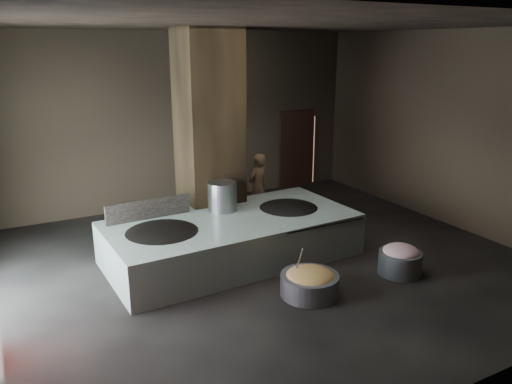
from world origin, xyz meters
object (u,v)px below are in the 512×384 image
stock_pot (222,197)px  cook (258,187)px  hearth_platform (232,238)px  wok_left (162,237)px  veg_basin (310,285)px  wok_right (288,212)px  meat_basin (400,263)px

stock_pot → cook: bearing=40.3°
hearth_platform → wok_left: wok_left is taller
cook → veg_basin: (-1.10, -3.89, -0.64)m
hearth_platform → stock_pot: 0.89m
wok_left → wok_right: size_ratio=1.07×
stock_pot → cook: (1.55, 1.31, -0.31)m
veg_basin → wok_left: bearing=134.6°
cook → veg_basin: cook is taller
meat_basin → wok_left: bearing=151.9°
hearth_platform → cook: 2.49m
meat_basin → cook: bearing=102.2°
wok_right → wok_left: bearing=-178.0°
cook → wok_left: bearing=11.6°
wok_right → stock_pot: size_ratio=2.25×
hearth_platform → meat_basin: size_ratio=6.13×
hearth_platform → wok_right: (1.35, 0.05, 0.32)m
wok_right → meat_basin: bearing=-63.0°
wok_left → stock_pot: stock_pot is taller
hearth_platform → cook: bearing=47.2°
cook → hearth_platform: bearing=28.9°
cook → meat_basin: cook is taller
cook → meat_basin: (0.87, -4.00, -0.60)m
wok_left → veg_basin: 2.83m
veg_basin → meat_basin: (1.96, -0.11, 0.03)m
wok_right → cook: cook is taller
cook → stock_pot: bearing=19.8°
cook → veg_basin: size_ratio=1.63×
wok_left → hearth_platform: bearing=2.0°
veg_basin → stock_pot: bearing=99.9°
veg_basin → hearth_platform: bearing=103.9°
hearth_platform → meat_basin: bearing=-43.2°
wok_left → stock_pot: size_ratio=2.42×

